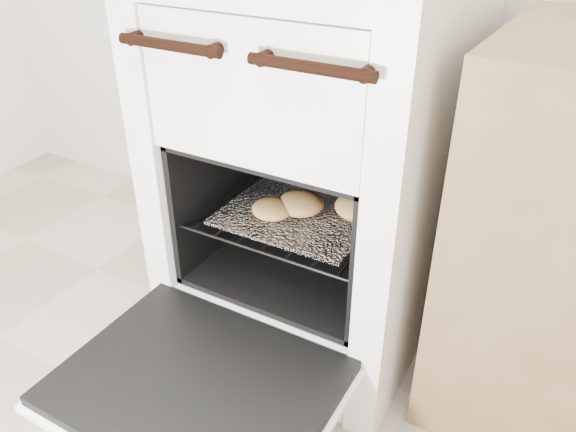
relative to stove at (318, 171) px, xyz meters
name	(u,v)px	position (x,y,z in m)	size (l,w,h in m)	color
stove	(318,171)	(0.00, 0.00, 0.00)	(0.58, 0.65, 0.89)	white
oven_door	(197,385)	(0.00, -0.49, -0.24)	(0.52, 0.41, 0.04)	black
oven_rack	(305,211)	(0.00, -0.06, -0.07)	(0.42, 0.41, 0.01)	black
foil_sheet	(301,212)	(0.00, -0.08, -0.07)	(0.33, 0.29, 0.01)	white
baked_rolls	(319,206)	(0.04, -0.08, -0.04)	(0.30, 0.22, 0.05)	tan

